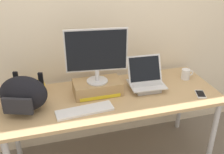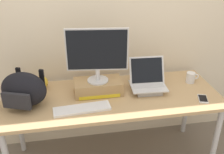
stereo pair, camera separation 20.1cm
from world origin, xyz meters
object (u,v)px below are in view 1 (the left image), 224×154
at_px(coffee_mug, 186,74).
at_px(cell_phone, 200,94).
at_px(toner_box_yellow, 97,87).
at_px(external_keyboard, 85,110).
at_px(plush_toy, 39,86).
at_px(messenger_backpack, 24,94).
at_px(desktop_monitor, 97,54).
at_px(open_laptop, 146,83).

bearing_deg(coffee_mug, cell_phone, -95.28).
relative_size(toner_box_yellow, external_keyboard, 0.90).
bearing_deg(coffee_mug, plush_toy, 174.70).
distance_m(toner_box_yellow, messenger_backpack, 0.62).
height_order(toner_box_yellow, desktop_monitor, desktop_monitor).
bearing_deg(cell_phone, desktop_monitor, -179.17).
bearing_deg(external_keyboard, toner_box_yellow, 52.84).
relative_size(coffee_mug, plush_toy, 1.07).
relative_size(messenger_backpack, plush_toy, 3.73).
bearing_deg(messenger_backpack, external_keyboard, 0.96).
distance_m(coffee_mug, plush_toy, 1.39).
relative_size(open_laptop, external_keyboard, 0.70).
xyz_separation_m(desktop_monitor, cell_phone, (0.86, -0.27, -0.37)).
relative_size(desktop_monitor, open_laptop, 1.59).
bearing_deg(toner_box_yellow, messenger_backpack, -171.13).
xyz_separation_m(cell_phone, plush_toy, (-1.35, 0.44, 0.05)).
bearing_deg(desktop_monitor, open_laptop, 2.61).
distance_m(external_keyboard, coffee_mug, 1.09).
bearing_deg(messenger_backpack, cell_phone, 13.50).
distance_m(messenger_backpack, plush_toy, 0.30).
bearing_deg(cell_phone, plush_toy, -179.79).
bearing_deg(external_keyboard, messenger_backpack, 156.26).
bearing_deg(cell_phone, toner_box_yellow, -179.24).
relative_size(external_keyboard, messenger_backpack, 1.07).
xyz_separation_m(open_laptop, plush_toy, (-0.93, 0.21, 0.00)).
xyz_separation_m(toner_box_yellow, messenger_backpack, (-0.61, -0.09, 0.08)).
bearing_deg(toner_box_yellow, coffee_mug, 2.63).
xyz_separation_m(toner_box_yellow, plush_toy, (-0.49, 0.17, -0.00)).
height_order(desktop_monitor, messenger_backpack, desktop_monitor).
distance_m(external_keyboard, cell_phone, 1.02).
height_order(external_keyboard, cell_phone, external_keyboard).
xyz_separation_m(toner_box_yellow, desktop_monitor, (-0.00, -0.00, 0.31)).
distance_m(desktop_monitor, cell_phone, 0.97).
bearing_deg(plush_toy, coffee_mug, -5.30).
bearing_deg(toner_box_yellow, desktop_monitor, -99.79).
bearing_deg(cell_phone, external_keyboard, -162.86).
bearing_deg(external_keyboard, plush_toy, 123.85).
relative_size(messenger_backpack, coffee_mug, 3.49).
height_order(open_laptop, coffee_mug, open_laptop).
relative_size(toner_box_yellow, plush_toy, 3.57).
xyz_separation_m(external_keyboard, cell_phone, (1.02, -0.02, -0.01)).
bearing_deg(messenger_backpack, toner_box_yellow, 29.20).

